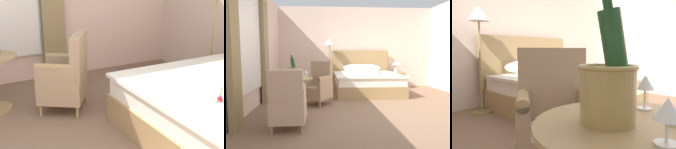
{
  "view_description": "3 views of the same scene",
  "coord_description": "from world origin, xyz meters",
  "views": [
    {
      "loc": [
        2.28,
        -0.59,
        1.73
      ],
      "look_at": [
        -0.49,
        0.9,
        0.66
      ],
      "focal_mm": 50.0,
      "sensor_mm": 36.0,
      "label": 1
    },
    {
      "loc": [
        -1.16,
        -4.37,
        1.22
      ],
      "look_at": [
        -0.77,
        1.0,
        0.65
      ],
      "focal_mm": 35.0,
      "sensor_mm": 36.0,
      "label": 2
    },
    {
      "loc": [
        -2.35,
        -0.54,
        0.96
      ],
      "look_at": [
        -1.04,
        0.79,
        0.77
      ],
      "focal_mm": 35.0,
      "sensor_mm": 36.0,
      "label": 3
    }
  ],
  "objects": [
    {
      "name": "armchair_by_window",
      "position": [
        -1.27,
        0.66,
        0.44
      ],
      "size": [
        0.78,
        0.77,
        0.99
      ],
      "color": "#A18052",
      "rests_on": "ground"
    },
    {
      "name": "bed",
      "position": [
        0.13,
        2.09,
        0.34
      ],
      "size": [
        1.91,
        2.1,
        1.25
      ],
      "color": "#A18052",
      "rests_on": "ground"
    },
    {
      "name": "nightstand",
      "position": [
        1.31,
        2.75,
        0.27
      ],
      "size": [
        0.5,
        0.45,
        0.54
      ],
      "color": "#A18052",
      "rests_on": "ground"
    },
    {
      "name": "champagne_bucket",
      "position": [
        -1.73,
        -0.13,
        0.85
      ],
      "size": [
        0.2,
        0.2,
        0.46
      ],
      "color": "#9A834C",
      "rests_on": "side_table_round"
    },
    {
      "name": "bedside_lamp",
      "position": [
        1.31,
        2.75,
        0.79
      ],
      "size": [
        0.29,
        0.29,
        0.39
      ],
      "color": "#B4BCA2",
      "rests_on": "nightstand"
    },
    {
      "name": "wall_headboard_side",
      "position": [
        0.0,
        3.21,
        1.36
      ],
      "size": [
        5.36,
        0.12,
        2.73
      ],
      "color": "beige",
      "rests_on": "ground"
    },
    {
      "name": "floor_lamp_brass",
      "position": [
        -0.92,
        2.77,
        1.38
      ],
      "size": [
        0.32,
        0.32,
        1.66
      ],
      "color": "olive",
      "rests_on": "ground"
    },
    {
      "name": "wine_glass_near_edge",
      "position": [
        -1.48,
        -0.14,
        0.83
      ],
      "size": [
        0.07,
        0.07,
        0.15
      ],
      "color": "white",
      "rests_on": "side_table_round"
    },
    {
      "name": "wine_glass_near_bucket",
      "position": [
        -1.78,
        -0.34,
        0.81
      ],
      "size": [
        0.07,
        0.07,
        0.13
      ],
      "color": "white",
      "rests_on": "side_table_round"
    }
  ]
}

